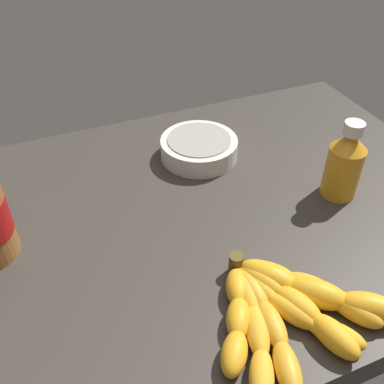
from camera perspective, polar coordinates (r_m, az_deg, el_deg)
The scene contains 4 objects.
ground_plane at distance 72.95cm, azimuth -0.55°, elevation -4.26°, with size 97.84×63.88×4.88cm, color #38332D.
banana_bunch at distance 58.59cm, azimuth 12.23°, elevation -14.23°, with size 25.65×20.65×3.70cm.
honey_bottle at distance 75.75cm, azimuth 19.02°, elevation 3.51°, with size 5.85×5.85×13.63cm.
small_bowl at distance 82.85cm, azimuth 0.90°, elevation 5.73°, with size 14.32×14.32×3.89cm.
Camera 1 is at (19.61, 48.95, 47.97)cm, focal length 41.50 mm.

